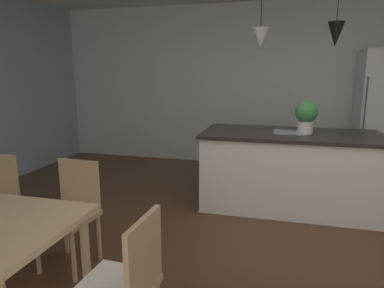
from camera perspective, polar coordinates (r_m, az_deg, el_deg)
The scene contains 9 objects.
ground_plane at distance 3.12m, azimuth 16.39°, elevation -19.51°, with size 10.00×8.40×0.04m, color #4C301E.
wall_back_kitchen at distance 5.94m, azimuth 16.38°, elevation 9.20°, with size 10.00×0.12×2.70m, color silver.
chair_kitchen_end at distance 2.00m, azimuth -11.47°, elevation -22.05°, with size 0.42×0.42×0.87m.
chair_far_right at distance 3.01m, azimuth -19.59°, elevation -10.42°, with size 0.43×0.43×0.87m.
kitchen_island at distance 4.18m, azimuth 15.89°, elevation -4.11°, with size 2.02×0.96×0.91m.
refrigerator at distance 5.76m, azimuth 29.16°, elevation 4.13°, with size 0.70×0.67×1.91m.
pendant_over_island_main at distance 4.05m, azimuth 11.34°, elevation 17.02°, with size 0.20×0.20×0.86m.
pendant_over_island_aux at distance 4.08m, azimuth 22.90°, elevation 16.58°, with size 0.18×0.18×0.85m.
potted_plant_on_island at distance 4.07m, azimuth 18.56°, elevation 4.59°, with size 0.25×0.25×0.37m.
Camera 1 is at (-0.16, -2.68, 1.59)m, focal length 31.88 mm.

